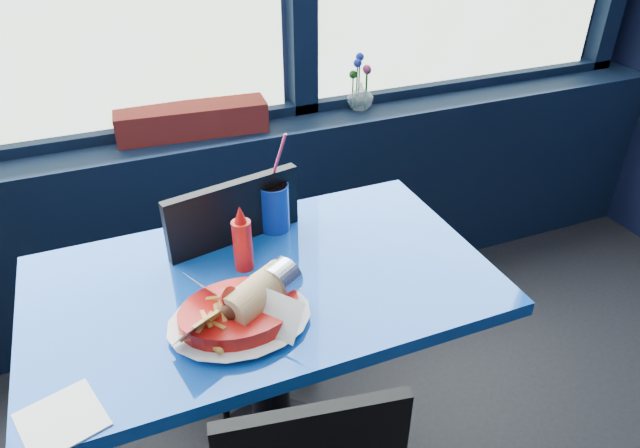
{
  "coord_description": "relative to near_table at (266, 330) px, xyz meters",
  "views": [
    {
      "loc": [
        -0.01,
        0.85,
        1.68
      ],
      "look_at": [
        0.46,
        1.98,
        0.9
      ],
      "focal_mm": 32.0,
      "sensor_mm": 36.0,
      "label": 1
    }
  ],
  "objects": [
    {
      "name": "near_table",
      "position": [
        0.0,
        0.0,
        0.0
      ],
      "size": [
        1.2,
        0.7,
        0.75
      ],
      "color": "black",
      "rests_on": "ground"
    },
    {
      "name": "planter_box",
      "position": [
        0.01,
        0.89,
        0.29
      ],
      "size": [
        0.57,
        0.19,
        0.11
      ],
      "primitive_type": "cube",
      "rotation": [
        0.0,
        0.0,
        -0.09
      ],
      "color": "maroon",
      "rests_on": "window_sill"
    },
    {
      "name": "soda_cup",
      "position": [
        0.11,
        0.22,
        0.26
      ],
      "size": [
        0.09,
        0.09,
        0.31
      ],
      "rotation": [
        0.0,
        0.0,
        0.33
      ],
      "color": "navy",
      "rests_on": "near_table"
    },
    {
      "name": "napkin",
      "position": [
        -0.5,
        -0.28,
        0.18
      ],
      "size": [
        0.19,
        0.19,
        0.0
      ],
      "primitive_type": "cube",
      "rotation": [
        0.0,
        0.0,
        0.3
      ],
      "color": "white",
      "rests_on": "near_table"
    },
    {
      "name": "flower_vase",
      "position": [
        0.71,
        0.88,
        0.3
      ],
      "size": [
        0.14,
        0.14,
        0.23
      ],
      "rotation": [
        0.0,
        0.0,
        0.28
      ],
      "color": "silver",
      "rests_on": "window_sill"
    },
    {
      "name": "food_basket",
      "position": [
        -0.09,
        -0.14,
        0.22
      ],
      "size": [
        0.33,
        0.32,
        0.11
      ],
      "rotation": [
        0.0,
        0.0,
        0.13
      ],
      "color": "#B40F0C",
      "rests_on": "near_table"
    },
    {
      "name": "ketchup_bottle",
      "position": [
        -0.03,
        0.07,
        0.27
      ],
      "size": [
        0.05,
        0.05,
        0.19
      ],
      "color": "#B40F0C",
      "rests_on": "near_table"
    },
    {
      "name": "chair_near_back",
      "position": [
        0.01,
        0.32,
        -0.03
      ],
      "size": [
        0.5,
        0.5,
        0.94
      ],
      "rotation": [
        0.0,
        0.0,
        3.35
      ],
      "color": "black",
      "rests_on": "ground"
    },
    {
      "name": "window_sill",
      "position": [
        -0.3,
        0.87,
        -0.17
      ],
      "size": [
        5.0,
        0.26,
        0.8
      ],
      "primitive_type": "cube",
      "color": "black",
      "rests_on": "ground"
    }
  ]
}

